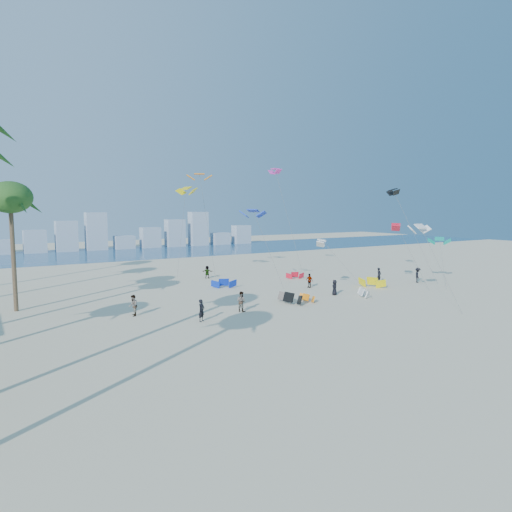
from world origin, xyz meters
TOP-DOWN VIEW (x-y plane):
  - ground at (0.00, 0.00)m, footprint 220.00×220.00m
  - ocean at (0.00, 72.00)m, footprint 220.00×220.00m
  - kitesurfer_near at (-5.48, 10.72)m, footprint 0.81×0.73m
  - kitesurfer_mid at (-0.89, 12.19)m, footprint 1.01×1.11m
  - kitesurfers_far at (10.92, 19.08)m, footprint 36.83×19.05m
  - grounded_kites at (10.45, 16.70)m, footprint 18.30×16.37m
  - flying_kites at (13.16, 21.82)m, footprint 29.23×33.96m
  - distant_skyline at (-1.19, 82.00)m, footprint 85.00×3.00m

SIDE VIEW (x-z plane):
  - ground at x=0.00m, z-range 0.00..0.00m
  - ocean at x=0.00m, z-range 0.01..0.01m
  - grounded_kites at x=10.45m, z-range -0.06..1.01m
  - kitesurfers_far at x=10.92m, z-range -0.06..1.85m
  - kitesurfer_near at x=-5.48m, z-range 0.00..1.85m
  - kitesurfer_mid at x=-0.89m, z-range 0.00..1.85m
  - distant_skyline at x=-1.19m, z-range -1.11..7.29m
  - flying_kites at x=13.16m, z-range 2.40..17.59m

